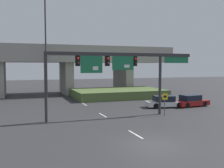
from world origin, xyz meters
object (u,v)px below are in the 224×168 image
object	(u,v)px
highway_light_pole_near	(46,45)
parked_sedan_mid_right	(191,101)
signal_gantry	(117,65)
parked_sedan_near_right	(165,102)
speed_limit_sign	(165,101)

from	to	relation	value
highway_light_pole_near	parked_sedan_mid_right	distance (m)	22.42
signal_gantry	highway_light_pole_near	size ratio (longest dim) A/B	0.96
parked_sedan_near_right	speed_limit_sign	bearing A→B (deg)	-109.77
speed_limit_sign	highway_light_pole_near	size ratio (longest dim) A/B	0.15
signal_gantry	highway_light_pole_near	distance (m)	18.34
speed_limit_sign	parked_sedan_near_right	distance (m)	5.39
speed_limit_sign	highway_light_pole_near	distance (m)	21.66
signal_gantry	speed_limit_sign	bearing A→B (deg)	-10.51
highway_light_pole_near	parked_sedan_mid_right	bearing A→B (deg)	-42.15
highway_light_pole_near	parked_sedan_mid_right	world-z (taller)	highway_light_pole_near
parked_sedan_near_right	signal_gantry	bearing A→B (deg)	-142.35
parked_sedan_near_right	highway_light_pole_near	bearing A→B (deg)	143.23
parked_sedan_mid_right	speed_limit_sign	bearing A→B (deg)	-151.59
parked_sedan_near_right	parked_sedan_mid_right	world-z (taller)	parked_sedan_mid_right
speed_limit_sign	parked_sedan_near_right	xyz separation A→B (m)	(2.74, 4.56, -0.83)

